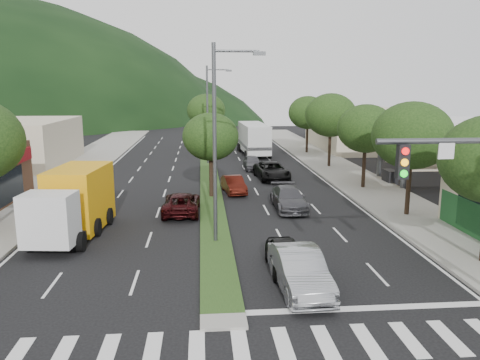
{
  "coord_description": "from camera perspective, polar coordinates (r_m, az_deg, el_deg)",
  "views": [
    {
      "loc": [
        -0.65,
        -15.14,
        7.93
      ],
      "look_at": [
        1.56,
        11.51,
        2.57
      ],
      "focal_mm": 35.0,
      "sensor_mm": 36.0,
      "label": 1
    }
  ],
  "objects": [
    {
      "name": "suv_maroon",
      "position": [
        29.92,
        -7.14,
        -2.8
      ],
      "size": [
        2.33,
        4.89,
        1.35
      ],
      "primitive_type": "imported",
      "rotation": [
        0.0,
        0.0,
        3.12
      ],
      "color": "black",
      "rests_on": "ground"
    },
    {
      "name": "car_queue_d",
      "position": [
        40.64,
        3.9,
        1.11
      ],
      "size": [
        2.89,
        5.55,
        1.49
      ],
      "primitive_type": "imported",
      "rotation": [
        0.0,
        0.0,
        0.08
      ],
      "color": "black",
      "rests_on": "ground"
    },
    {
      "name": "tree_med_near",
      "position": [
        33.33,
        -3.6,
        5.27
      ],
      "size": [
        4.0,
        4.0,
        6.02
      ],
      "color": "black",
      "rests_on": "median"
    },
    {
      "name": "car_queue_b",
      "position": [
        30.93,
        5.96,
        -2.24
      ],
      "size": [
        1.99,
        4.88,
        1.42
      ],
      "primitive_type": "imported",
      "rotation": [
        0.0,
        0.0,
        -0.0
      ],
      "color": "#47474B",
      "rests_on": "ground"
    },
    {
      "name": "tree_r_c",
      "position": [
        37.48,
        15.1,
        6.06
      ],
      "size": [
        4.4,
        4.4,
        6.48
      ],
      "color": "black",
      "rests_on": "sidewalk_right"
    },
    {
      "name": "tree_r_d",
      "position": [
        46.96,
        11.0,
        7.76
      ],
      "size": [
        5.0,
        5.0,
        7.17
      ],
      "color": "black",
      "rests_on": "sidewalk_right"
    },
    {
      "name": "tree_r_e",
      "position": [
        56.66,
        8.26,
        8.13
      ],
      "size": [
        4.6,
        4.6,
        6.71
      ],
      "color": "black",
      "rests_on": "sidewalk_right"
    },
    {
      "name": "tree_med_far",
      "position": [
        59.22,
        -4.14,
        8.46
      ],
      "size": [
        4.8,
        4.8,
        6.94
      ],
      "color": "black",
      "rests_on": "median"
    },
    {
      "name": "tree_r_b",
      "position": [
        30.08,
        20.24,
        5.11
      ],
      "size": [
        4.8,
        4.8,
        6.94
      ],
      "color": "black",
      "rests_on": "sidewalk_right"
    },
    {
      "name": "bldg_left_far",
      "position": [
        52.76,
        -25.13,
        4.13
      ],
      "size": [
        9.0,
        14.0,
        4.6
      ],
      "primitive_type": "cube",
      "color": "beige",
      "rests_on": "ground"
    },
    {
      "name": "motorhome",
      "position": [
        55.45,
        1.67,
        5.11
      ],
      "size": [
        3.29,
        9.57,
        3.64
      ],
      "rotation": [
        0.0,
        0.0,
        0.04
      ],
      "color": "silver",
      "rests_on": "ground"
    },
    {
      "name": "median",
      "position": [
        43.86,
        -3.81,
        0.96
      ],
      "size": [
        1.6,
        56.0,
        0.12
      ],
      "primitive_type": "cube",
      "color": "#203D16",
      "rests_on": "ground"
    },
    {
      "name": "ground",
      "position": [
        17.1,
        -2.1,
        -16.3
      ],
      "size": [
        160.0,
        160.0,
        0.0
      ],
      "primitive_type": "plane",
      "color": "black",
      "rests_on": "ground"
    },
    {
      "name": "gas_canopy",
      "position": [
        42.15,
        23.21,
        5.95
      ],
      "size": [
        12.2,
        8.2,
        5.25
      ],
      "color": "silver",
      "rests_on": "ground"
    },
    {
      "name": "car_queue_a",
      "position": [
        20.79,
        5.64,
        -9.21
      ],
      "size": [
        1.55,
        3.86,
        1.31
      ],
      "primitive_type": "imported",
      "rotation": [
        0.0,
        0.0,
        0.0
      ],
      "color": "black",
      "rests_on": "ground"
    },
    {
      "name": "crosswalk",
      "position": [
        15.36,
        -1.73,
        -19.74
      ],
      "size": [
        19.0,
        2.2,
        0.01
      ],
      "primitive_type": "cube",
      "color": "silver",
      "rests_on": "ground"
    },
    {
      "name": "sidewalk_right",
      "position": [
        42.96,
        13.18,
        0.49
      ],
      "size": [
        5.0,
        90.0,
        0.15
      ],
      "primitive_type": "cube",
      "color": "gray",
      "rests_on": "ground"
    },
    {
      "name": "car_queue_e",
      "position": [
        45.53,
        1.51,
        2.15
      ],
      "size": [
        1.63,
        3.98,
        1.35
      ],
      "primitive_type": "imported",
      "rotation": [
        0.0,
        0.0,
        0.01
      ],
      "color": "#4E4D52",
      "rests_on": "ground"
    },
    {
      "name": "box_truck",
      "position": [
        26.85,
        -19.53,
        -2.79
      ],
      "size": [
        3.42,
        7.45,
        3.56
      ],
      "rotation": [
        0.0,
        0.0,
        3.04
      ],
      "color": "silver",
      "rests_on": "ground"
    },
    {
      "name": "streetlight_near",
      "position": [
        23.28,
        -2.61,
        5.52
      ],
      "size": [
        2.6,
        0.25,
        10.0
      ],
      "color": "#47494C",
      "rests_on": "ground"
    },
    {
      "name": "sedan_silver",
      "position": [
        18.96,
        7.28,
        -10.83
      ],
      "size": [
        1.93,
        4.98,
        1.62
      ],
      "primitive_type": "imported",
      "rotation": [
        0.0,
        0.0,
        0.04
      ],
      "color": "#9EA0A5",
      "rests_on": "ground"
    },
    {
      "name": "car_queue_c",
      "position": [
        35.38,
        -0.78,
        -0.57
      ],
      "size": [
        1.87,
        4.03,
        1.28
      ],
      "primitive_type": "imported",
      "rotation": [
        0.0,
        0.0,
        0.14
      ],
      "color": "#45120B",
      "rests_on": "ground"
    },
    {
      "name": "sidewalk_left",
      "position": [
        42.73,
        -21.44,
        -0.06
      ],
      "size": [
        6.0,
        90.0,
        0.15
      ],
      "primitive_type": "cube",
      "color": "gray",
      "rests_on": "ground"
    },
    {
      "name": "bldg_right_far",
      "position": [
        62.71,
        14.11,
        6.11
      ],
      "size": [
        10.0,
        16.0,
        5.2
      ],
      "primitive_type": "cube",
      "color": "beige",
      "rests_on": "ground"
    },
    {
      "name": "streetlight_mid",
      "position": [
        48.21,
        -3.75,
        8.51
      ],
      "size": [
        2.6,
        0.25,
        10.0
      ],
      "color": "#47494C",
      "rests_on": "ground"
    }
  ]
}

